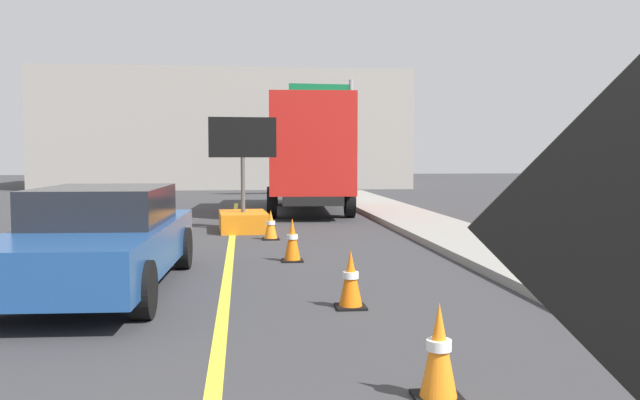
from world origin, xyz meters
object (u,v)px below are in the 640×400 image
Objects in this scene: traffic_cone_mid_lane at (351,280)px; traffic_cone_curbside at (271,225)px; arrow_board_trailer at (243,211)px; box_truck at (308,152)px; highway_guide_sign at (333,117)px; pickup_car at (101,238)px; traffic_cone_near_sign at (439,352)px; traffic_cone_far_lane at (292,240)px.

traffic_cone_mid_lane is 6.59m from traffic_cone_curbside.
box_truck reaches higher than arrow_board_trailer.
traffic_cone_mid_lane is (-2.61, -20.96, -3.08)m from highway_guide_sign.
pickup_car is (-1.92, -6.82, 0.22)m from arrow_board_trailer.
highway_guide_sign reaches higher than box_truck.
traffic_cone_near_sign is at bearing -53.60° from pickup_car.
pickup_car is at bearing -116.21° from traffic_cone_curbside.
arrow_board_trailer is at bearing 97.18° from traffic_cone_near_sign.
box_truck is (2.06, 5.17, 1.40)m from arrow_board_trailer.
pickup_car reaches higher than traffic_cone_mid_lane.
pickup_car is 8.05× the size of traffic_cone_curbside.
arrow_board_trailer is 3.62× the size of traffic_cone_far_lane.
traffic_cone_mid_lane is (-0.80, -13.47, -1.54)m from box_truck.
traffic_cone_far_lane reaches higher than traffic_cone_curbside.
traffic_cone_near_sign is at bearing -86.83° from traffic_cone_mid_lane.
arrow_board_trailer is 5.74m from box_truck.
box_truck is at bearing 86.60° from traffic_cone_mid_lane.
traffic_cone_near_sign is at bearing -82.82° from arrow_board_trailer.
traffic_cone_near_sign is 3.07m from traffic_cone_mid_lane.
box_truck is 12.37× the size of traffic_cone_curbside.
traffic_cone_mid_lane reaches higher than traffic_cone_curbside.
traffic_cone_curbside is (2.50, 5.08, -0.39)m from pickup_car.
traffic_cone_curbside is at bearing 95.03° from traffic_cone_near_sign.
traffic_cone_far_lane is (-1.23, -9.90, -1.52)m from box_truck.
pickup_car is 1.02× the size of highway_guide_sign.
pickup_car is at bearing 155.03° from traffic_cone_mid_lane.
arrow_board_trailer is 1.84m from traffic_cone_curbside.
highway_guide_sign is 17.92m from traffic_cone_far_lane.
traffic_cone_mid_lane is at bearing -97.09° from highway_guide_sign.
traffic_cone_far_lane is 3.00m from traffic_cone_curbside.
pickup_car reaches higher than traffic_cone_near_sign.
arrow_board_trailer is at bearing -106.99° from highway_guide_sign.
traffic_cone_curbside is at bearing -102.07° from box_truck.
highway_guide_sign reaches higher than arrow_board_trailer.
pickup_car is at bearing -105.70° from arrow_board_trailer.
box_truck reaches higher than traffic_cone_mid_lane.
box_truck reaches higher than traffic_cone_near_sign.
arrow_board_trailer is 0.34× the size of box_truck.
traffic_cone_curbside is at bearing 94.64° from traffic_cone_far_lane.
box_truck is at bearing 77.93° from traffic_cone_curbside.
pickup_car reaches higher than traffic_cone_far_lane.
traffic_cone_curbside is (0.58, -1.74, -0.17)m from arrow_board_trailer.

